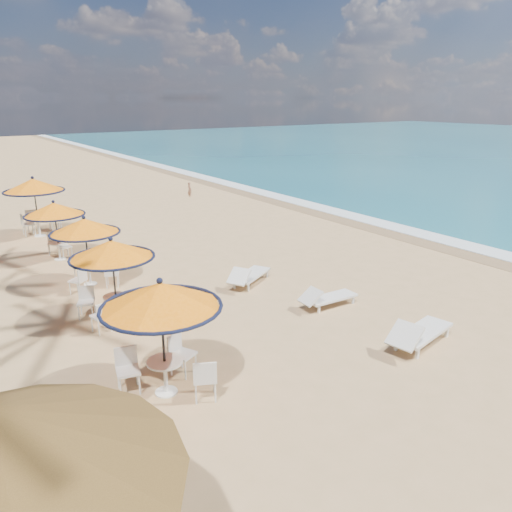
% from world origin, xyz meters
% --- Properties ---
extents(ground, '(160.00, 160.00, 0.00)m').
position_xyz_m(ground, '(0.00, 0.00, 0.00)').
color(ground, tan).
rests_on(ground, ground).
extents(foam_strip, '(1.20, 140.00, 0.04)m').
position_xyz_m(foam_strip, '(9.30, 10.00, 0.00)').
color(foam_strip, white).
rests_on(foam_strip, ground).
extents(wetsand_band, '(1.40, 140.00, 0.02)m').
position_xyz_m(wetsand_band, '(8.40, 10.00, 0.00)').
color(wetsand_band, olive).
rests_on(wetsand_band, ground).
extents(station_0, '(2.39, 2.39, 2.50)m').
position_xyz_m(station_0, '(-5.21, -0.03, 1.83)').
color(station_0, black).
rests_on(station_0, ground).
extents(station_1, '(2.23, 2.23, 2.32)m').
position_xyz_m(station_1, '(-4.90, 3.98, 1.77)').
color(station_1, black).
rests_on(station_1, ground).
extents(station_2, '(2.18, 2.18, 2.27)m').
position_xyz_m(station_2, '(-4.64, 7.04, 1.66)').
color(station_2, black).
rests_on(station_2, ground).
extents(station_3, '(2.15, 2.20, 2.24)m').
position_xyz_m(station_3, '(-4.77, 10.36, 1.71)').
color(station_3, black).
rests_on(station_3, ground).
extents(station_4, '(2.51, 2.55, 2.61)m').
position_xyz_m(station_4, '(-4.65, 14.34, 1.91)').
color(station_4, black).
rests_on(station_4, ground).
extents(lounger_near, '(2.27, 1.09, 0.78)m').
position_xyz_m(lounger_near, '(0.61, -1.66, 0.37)').
color(lounger_near, silver).
rests_on(lounger_near, ground).
extents(lounger_mid, '(1.82, 0.64, 0.65)m').
position_xyz_m(lounger_mid, '(0.41, 1.39, 0.30)').
color(lounger_mid, silver).
rests_on(lounger_mid, ground).
extents(lounger_far, '(2.01, 1.50, 0.70)m').
position_xyz_m(lounger_far, '(-0.46, 4.15, 0.33)').
color(lounger_far, silver).
rests_on(lounger_far, ground).
extents(person, '(0.23, 0.35, 0.94)m').
position_xyz_m(person, '(4.89, 18.69, 0.47)').
color(person, '#875A45').
rests_on(person, ground).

